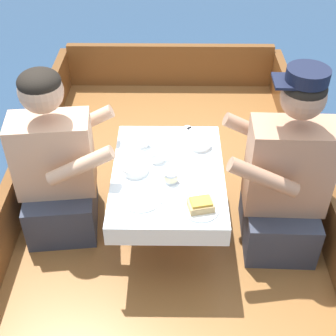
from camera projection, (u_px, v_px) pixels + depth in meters
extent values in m
plane|color=navy|center=(168.00, 269.00, 2.78)|extent=(60.00, 60.00, 0.00)
cube|color=brown|center=(168.00, 252.00, 2.69)|extent=(1.77, 3.45, 0.31)
cube|color=brown|center=(9.00, 213.00, 2.50)|extent=(0.06, 3.45, 0.30)
cube|color=brown|center=(328.00, 215.00, 2.49)|extent=(0.06, 3.45, 0.30)
cube|color=brown|center=(170.00, 65.00, 3.80)|extent=(1.65, 0.06, 0.35)
cylinder|color=#B2B2B7|center=(168.00, 204.00, 2.48)|extent=(0.07, 0.07, 0.41)
cube|color=brown|center=(168.00, 173.00, 2.34)|extent=(0.53, 0.77, 0.02)
cube|color=white|center=(168.00, 171.00, 2.34)|extent=(0.56, 0.80, 0.00)
cube|color=white|center=(167.00, 238.00, 2.06)|extent=(0.56, 0.00, 0.10)
cube|color=white|center=(169.00, 134.00, 2.68)|extent=(0.56, 0.00, 0.10)
cube|color=#333847|center=(63.00, 204.00, 2.59)|extent=(0.41, 0.48, 0.26)
cube|color=tan|center=(53.00, 155.00, 2.37)|extent=(0.42, 0.26, 0.43)
sphere|color=tan|center=(41.00, 91.00, 2.14)|extent=(0.21, 0.21, 0.21)
ellipsoid|color=black|center=(39.00, 82.00, 2.11)|extent=(0.20, 0.20, 0.12)
cylinder|color=tan|center=(84.00, 124.00, 2.48)|extent=(0.34, 0.11, 0.21)
cylinder|color=tan|center=(80.00, 166.00, 2.20)|extent=(0.34, 0.11, 0.21)
cube|color=#333847|center=(278.00, 221.00, 2.49)|extent=(0.37, 0.45, 0.26)
cube|color=tan|center=(289.00, 167.00, 2.26)|extent=(0.41, 0.23, 0.47)
sphere|color=tan|center=(303.00, 97.00, 2.01)|extent=(0.20, 0.20, 0.20)
ellipsoid|color=black|center=(305.00, 88.00, 1.98)|extent=(0.19, 0.19, 0.11)
cylinder|color=tan|center=(263.00, 178.00, 2.07)|extent=(0.34, 0.08, 0.21)
cylinder|color=tan|center=(255.00, 131.00, 2.35)|extent=(0.34, 0.08, 0.21)
cylinder|color=black|center=(308.00, 75.00, 1.95)|extent=(0.18, 0.18, 0.06)
cube|color=black|center=(285.00, 81.00, 1.97)|extent=(0.10, 0.14, 0.01)
cylinder|color=white|center=(200.00, 209.00, 2.12)|extent=(0.17, 0.17, 0.01)
cylinder|color=white|center=(141.00, 197.00, 2.18)|extent=(0.21, 0.21, 0.01)
cube|color=tan|center=(201.00, 205.00, 2.10)|extent=(0.13, 0.11, 0.04)
cube|color=gold|center=(201.00, 201.00, 2.09)|extent=(0.10, 0.09, 0.01)
cylinder|color=white|center=(135.00, 168.00, 2.32)|extent=(0.13, 0.13, 0.04)
cylinder|color=beige|center=(135.00, 167.00, 2.31)|extent=(0.11, 0.11, 0.02)
cylinder|color=white|center=(200.00, 143.00, 2.48)|extent=(0.12, 0.12, 0.04)
cylinder|color=beige|center=(200.00, 142.00, 2.48)|extent=(0.10, 0.10, 0.02)
cylinder|color=white|center=(143.00, 140.00, 2.48)|extent=(0.06, 0.06, 0.07)
torus|color=white|center=(150.00, 140.00, 2.48)|extent=(0.04, 0.01, 0.04)
cylinder|color=#3D2314|center=(143.00, 137.00, 2.47)|extent=(0.05, 0.05, 0.01)
cylinder|color=white|center=(157.00, 156.00, 2.39)|extent=(0.08, 0.08, 0.06)
torus|color=white|center=(166.00, 155.00, 2.38)|extent=(0.04, 0.01, 0.04)
cylinder|color=#3D2314|center=(157.00, 153.00, 2.38)|extent=(0.06, 0.06, 0.01)
cylinder|color=silver|center=(171.00, 177.00, 2.26)|extent=(0.06, 0.06, 0.05)
cylinder|color=beige|center=(171.00, 177.00, 2.26)|extent=(0.07, 0.07, 0.03)
cube|color=silver|center=(183.00, 134.00, 2.58)|extent=(0.09, 0.16, 0.00)
cube|color=silver|center=(189.00, 128.00, 2.63)|extent=(0.03, 0.04, 0.00)
cube|color=silver|center=(191.00, 185.00, 2.25)|extent=(0.17, 0.06, 0.00)
cube|color=silver|center=(191.00, 168.00, 2.35)|extent=(0.17, 0.02, 0.00)
cube|color=silver|center=(156.00, 180.00, 2.28)|extent=(0.15, 0.11, 0.00)
cube|color=silver|center=(168.00, 175.00, 2.31)|extent=(0.04, 0.04, 0.00)
cube|color=silver|center=(198.00, 131.00, 2.61)|extent=(0.15, 0.11, 0.00)
ellipsoid|color=silver|center=(187.00, 126.00, 2.64)|extent=(0.04, 0.02, 0.01)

